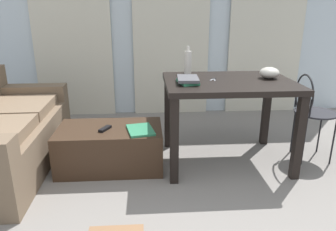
# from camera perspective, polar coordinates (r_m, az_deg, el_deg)

# --- Properties ---
(ground_plane) EXTENTS (7.65, 7.65, 0.00)m
(ground_plane) POSITION_cam_1_polar(r_m,az_deg,el_deg) (2.84, 3.56, -11.36)
(ground_plane) COLOR gray
(wall_back) EXTENTS (5.07, 0.10, 2.52)m
(wall_back) POSITION_cam_1_polar(r_m,az_deg,el_deg) (4.45, 0.47, 16.57)
(wall_back) COLOR silver
(wall_back) RESTS_ON ground
(curtains) EXTENTS (3.61, 0.03, 2.12)m
(curtains) POSITION_cam_1_polar(r_m,az_deg,el_deg) (4.37, 0.55, 13.91)
(curtains) COLOR beige
(curtains) RESTS_ON ground
(coffee_table) EXTENTS (0.95, 0.56, 0.38)m
(coffee_table) POSITION_cam_1_polar(r_m,az_deg,el_deg) (3.03, -10.21, -5.57)
(coffee_table) COLOR #382619
(coffee_table) RESTS_ON ground
(craft_table) EXTENTS (1.15, 0.86, 0.80)m
(craft_table) POSITION_cam_1_polar(r_m,az_deg,el_deg) (2.98, 10.70, 4.03)
(craft_table) COLOR black
(craft_table) RESTS_ON ground
(wire_chair) EXTENTS (0.39, 0.40, 0.84)m
(wire_chair) POSITION_cam_1_polar(r_m,az_deg,el_deg) (3.31, 24.03, 1.47)
(wire_chair) COLOR black
(wire_chair) RESTS_ON ground
(bottle_near) EXTENTS (0.07, 0.07, 0.27)m
(bottle_near) POSITION_cam_1_polar(r_m,az_deg,el_deg) (3.20, 3.57, 9.54)
(bottle_near) COLOR beige
(bottle_near) RESTS_ON craft_table
(bowl) EXTENTS (0.18, 0.18, 0.10)m
(bowl) POSITION_cam_1_polar(r_m,az_deg,el_deg) (3.12, 17.65, 7.29)
(bowl) COLOR beige
(bowl) RESTS_ON craft_table
(book_stack) EXTENTS (0.19, 0.29, 0.05)m
(book_stack) POSITION_cam_1_polar(r_m,az_deg,el_deg) (2.79, 3.57, 6.36)
(book_stack) COLOR #2D7F56
(book_stack) RESTS_ON craft_table
(scissors) EXTENTS (0.08, 0.11, 0.00)m
(scissors) POSITION_cam_1_polar(r_m,az_deg,el_deg) (2.96, 8.14, 6.45)
(scissors) COLOR #9EA0A5
(scissors) RESTS_ON craft_table
(tv_remote_primary) EXTENTS (0.11, 0.15, 0.02)m
(tv_remote_primary) POSITION_cam_1_polar(r_m,az_deg,el_deg) (2.91, -11.19, -2.32)
(tv_remote_primary) COLOR black
(tv_remote_primary) RESTS_ON coffee_table
(magazine) EXTENTS (0.27, 0.33, 0.02)m
(magazine) POSITION_cam_1_polar(r_m,az_deg,el_deg) (2.84, -4.95, -2.59)
(magazine) COLOR #2D7F56
(magazine) RESTS_ON coffee_table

